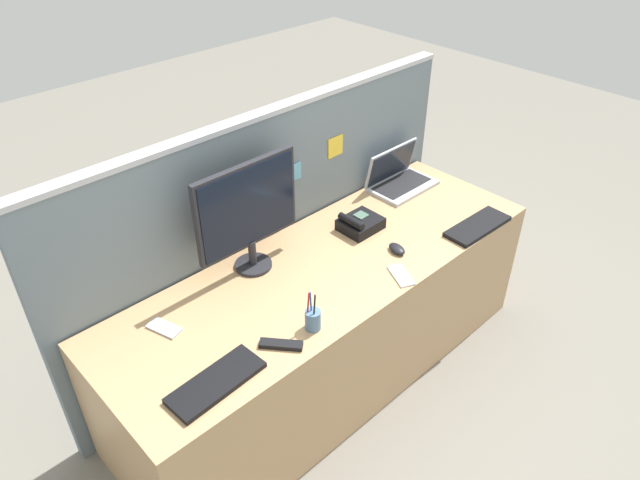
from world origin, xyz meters
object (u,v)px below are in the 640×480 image
Objects in this scene: keyboard_main at (216,382)px; computer_mouse_right_hand at (397,249)px; desk_phone at (360,224)px; cell_phone_white_slab at (401,275)px; tv_remote at (281,345)px; pen_cup at (313,319)px; desktop_monitor at (248,210)px; keyboard_spare at (478,226)px; laptop at (398,177)px; cell_phone_silver_slab at (164,328)px.

computer_mouse_right_hand is (1.10, 0.08, 0.01)m from keyboard_main.
desk_phone reaches higher than keyboard_main.
cell_phone_white_slab is 0.68m from tv_remote.
cell_phone_white_slab is at bearing -3.34° from pen_cup.
desktop_monitor is 0.74m from computer_mouse_right_hand.
cell_phone_white_slab is (-0.58, 0.01, -0.01)m from keyboard_spare.
laptop reaches higher than desk_phone.
cell_phone_silver_slab is 0.84× the size of tv_remote.
keyboard_main reaches higher than cell_phone_silver_slab.
desk_phone is 0.25m from computer_mouse_right_hand.
desk_phone is 1.09m from cell_phone_silver_slab.
desk_phone is (-0.48, -0.15, -0.02)m from laptop.
keyboard_spare is 1.10m from pen_cup.
laptop is 1.66m from keyboard_main.
laptop is 2.06× the size of pen_cup.
tv_remote is at bearing -156.83° from desk_phone.
keyboard_main is 0.97m from cell_phone_white_slab.
computer_mouse_right_hand reaches higher than tv_remote.
keyboard_spare is 1.26m from tv_remote.
keyboard_main is 1.55m from keyboard_spare.
desk_phone is at bearing 95.29° from cell_phone_white_slab.
laptop is 1.87× the size of desk_phone.
keyboard_spare is at bearing 23.68° from cell_phone_white_slab.
cell_phone_white_slab is (0.43, -0.53, -0.30)m from desktop_monitor.
keyboard_main is 2.16× the size of tv_remote.
laptop reaches higher than cell_phone_silver_slab.
desk_phone is 1.99× the size of computer_mouse_right_hand.
computer_mouse_right_hand is at bearing -34.59° from desktop_monitor.
laptop is at bearing 88.10° from keyboard_spare.
keyboard_spare is 0.58m from cell_phone_white_slab.
laptop is at bearing 66.52° from cell_phone_white_slab.
cell_phone_white_slab is (-0.14, -0.39, -0.03)m from desk_phone.
laptop is at bearing 24.40° from pen_cup.
keyboard_spare is at bearing -93.88° from laptop.
keyboard_main and keyboard_spare have the same top height.
desktop_monitor is at bearing -7.76° from cell_phone_silver_slab.
desktop_monitor is at bearing 23.67° from tv_remote.
keyboard_spare is at bearing -33.72° from cell_phone_silver_slab.
laptop is 2.40× the size of cell_phone_white_slab.
cell_phone_white_slab is at bearing -6.86° from keyboard_main.
cell_phone_silver_slab is (-0.95, 0.44, 0.00)m from cell_phone_white_slab.
desk_phone is at bearing 139.35° from keyboard_spare.
tv_remote is (0.28, -0.40, 0.01)m from cell_phone_silver_slab.
computer_mouse_right_hand is (-0.01, -0.25, -0.02)m from desk_phone.
laptop is 1.01× the size of keyboard_main.
pen_cup is at bearing 179.62° from keyboard_spare.
cell_phone_silver_slab is 0.49m from tv_remote.
desktop_monitor is 0.61m from tv_remote.
desktop_monitor reaches higher than tv_remote.
cell_phone_white_slab is at bearing -138.64° from laptop.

